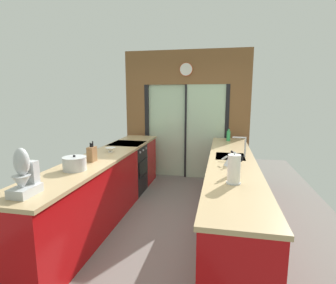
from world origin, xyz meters
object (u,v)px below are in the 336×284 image
object	(u,v)px
mixing_bowl	(110,150)
stock_pot	(75,164)
soap_bottle_far	(229,136)
knife_block	(92,154)
oven_range	(128,168)
soap_bottle_near	(233,165)
stand_mixer	(24,177)
kettle	(232,159)
paper_towel_roll	(234,169)

from	to	relation	value
mixing_bowl	stock_pot	bearing A→B (deg)	-90.00
mixing_bowl	soap_bottle_far	world-z (taller)	soap_bottle_far
knife_block	stock_pot	distance (m)	0.42
soap_bottle_far	oven_range	bearing A→B (deg)	-160.96
stock_pot	soap_bottle_near	bearing A→B (deg)	5.58
soap_bottle_far	stock_pot	bearing A→B (deg)	-126.47
mixing_bowl	stand_mixer	size ratio (longest dim) A/B	0.38
oven_range	kettle	size ratio (longest dim) A/B	3.49
oven_range	mixing_bowl	world-z (taller)	mixing_bowl
stand_mixer	paper_towel_roll	bearing A→B (deg)	20.90
oven_range	soap_bottle_far	world-z (taller)	soap_bottle_far
oven_range	kettle	bearing A→B (deg)	-33.69
mixing_bowl	knife_block	bearing A→B (deg)	-90.00
soap_bottle_near	mixing_bowl	bearing A→B (deg)	155.04
soap_bottle_far	paper_towel_roll	distance (m)	2.52
oven_range	paper_towel_roll	bearing A→B (deg)	-46.57
mixing_bowl	paper_towel_roll	world-z (taller)	paper_towel_roll
knife_block	soap_bottle_near	bearing A→B (deg)	-7.88
oven_range	kettle	xyz separation A→B (m)	(1.80, -1.20, 0.55)
kettle	paper_towel_roll	xyz separation A→B (m)	(-0.00, -0.70, 0.06)
oven_range	kettle	distance (m)	2.23
soap_bottle_near	paper_towel_roll	bearing A→B (deg)	-90.00
stock_pot	oven_range	bearing A→B (deg)	90.59
stock_pot	kettle	world-z (taller)	kettle
stock_pot	kettle	xyz separation A→B (m)	(1.78, 0.59, 0.00)
mixing_bowl	soap_bottle_far	distance (m)	2.27
oven_range	mixing_bowl	xyz separation A→B (m)	(0.02, -0.79, 0.50)
knife_block	soap_bottle_far	distance (m)	2.67
stand_mixer	stock_pot	size ratio (longest dim) A/B	1.56
oven_range	stand_mixer	xyz separation A→B (m)	(0.02, -2.58, 0.63)
knife_block	soap_bottle_near	world-z (taller)	knife_block
mixing_bowl	paper_towel_roll	size ratio (longest dim) A/B	0.51
oven_range	stock_pot	world-z (taller)	stock_pot
stand_mixer	soap_bottle_far	distance (m)	3.66
soap_bottle_near	soap_bottle_far	size ratio (longest dim) A/B	1.06
mixing_bowl	stock_pot	world-z (taller)	stock_pot
knife_block	soap_bottle_near	distance (m)	1.80
mixing_bowl	stock_pot	distance (m)	1.00
oven_range	stock_pot	size ratio (longest dim) A/B	3.41
knife_block	stock_pot	size ratio (longest dim) A/B	1.00
knife_block	stand_mixer	bearing A→B (deg)	-90.00
stock_pot	kettle	bearing A→B (deg)	18.26
paper_towel_roll	kettle	bearing A→B (deg)	89.86
paper_towel_roll	soap_bottle_far	bearing A→B (deg)	90.00
stock_pot	paper_towel_roll	distance (m)	1.78
stock_pot	mixing_bowl	bearing A→B (deg)	90.00
stand_mixer	stock_pot	xyz separation A→B (m)	(-0.00, 0.79, -0.08)
mixing_bowl	stand_mixer	bearing A→B (deg)	-90.00
knife_block	stand_mixer	world-z (taller)	stand_mixer
soap_bottle_far	stand_mixer	bearing A→B (deg)	-119.08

